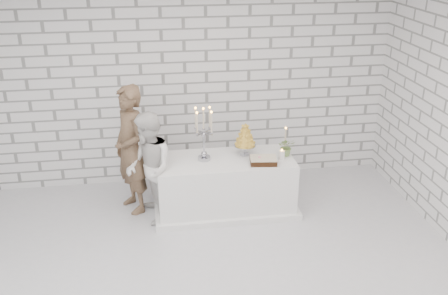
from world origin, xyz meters
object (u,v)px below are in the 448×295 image
cake_table (225,184)px  candelabra (204,134)px  groom (131,150)px  croquembouche (245,139)px  bride (149,168)px

cake_table → candelabra: 0.79m
groom → candelabra: groom is taller
candelabra → groom: bearing=168.7°
croquembouche → bride: bearing=-171.0°
candelabra → cake_table: bearing=-5.0°
groom → croquembouche: bearing=59.8°
cake_table → croquembouche: bearing=19.2°
croquembouche → groom: bearing=175.6°
groom → bride: 0.41m
cake_table → bride: (-1.00, -0.11, 0.36)m
bride → candelabra: (0.72, 0.13, 0.38)m
cake_table → bride: size_ratio=1.22×
groom → croquembouche: groom is taller
bride → croquembouche: 1.32m
groom → bride: (0.22, -0.32, -0.14)m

